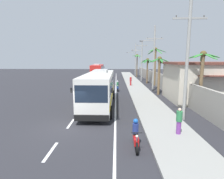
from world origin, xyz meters
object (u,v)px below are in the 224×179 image
at_px(utility_pole_distant, 135,59).
at_px(palm_third, 137,60).
at_px(coach_bus_far_lane, 98,70).
at_px(utility_pole_far, 141,60).
at_px(motorcycle_trailing, 117,87).
at_px(utility_pole_nearest, 187,56).
at_px(palm_nearest, 155,59).
at_px(pedestrian_midwalk, 131,81).
at_px(roadside_building, 221,81).
at_px(pedestrian_near_kerb, 179,121).
at_px(palm_fourth, 147,65).
at_px(palm_farthest, 202,69).
at_px(motorcycle_beside_bus, 136,136).
at_px(palm_second, 159,68).
at_px(coach_bus_foreground, 100,88).
at_px(utility_pole_mid, 153,57).

xyz_separation_m(utility_pole_distant, palm_third, (0.21, -3.32, -0.29)).
xyz_separation_m(coach_bus_far_lane, utility_pole_far, (10.39, -7.28, 2.76)).
xyz_separation_m(coach_bus_far_lane, motorcycle_trailing, (5.11, -20.34, -1.25)).
xyz_separation_m(utility_pole_nearest, utility_pole_far, (0.15, 26.00, -0.24)).
relative_size(utility_pole_nearest, palm_nearest, 1.38).
xyz_separation_m(utility_pole_far, palm_third, (0.18, 9.68, -0.02)).
height_order(pedestrian_midwalk, roadside_building, roadside_building).
xyz_separation_m(pedestrian_near_kerb, roadside_building, (8.09, 10.06, 1.24)).
distance_m(palm_fourth, palm_farthest, 19.30).
bearing_deg(palm_nearest, coach_bus_far_lane, 129.98).
relative_size(utility_pole_far, palm_farthest, 1.58).
relative_size(motorcycle_beside_bus, utility_pole_nearest, 0.21).
bearing_deg(palm_nearest, utility_pole_far, 102.59).
height_order(pedestrian_near_kerb, pedestrian_midwalk, pedestrian_midwalk).
bearing_deg(palm_farthest, palm_second, 105.55).
height_order(pedestrian_near_kerb, roadside_building, roadside_building).
height_order(palm_nearest, roadside_building, palm_nearest).
height_order(coach_bus_foreground, coach_bus_far_lane, coach_bus_far_lane).
bearing_deg(pedestrian_near_kerb, utility_pole_distant, 30.86).
bearing_deg(pedestrian_midwalk, roadside_building, 21.32).
bearing_deg(palm_fourth, palm_farthest, -85.05).
bearing_deg(palm_fourth, palm_nearest, -72.07).
height_order(coach_bus_foreground, utility_pole_mid, utility_pole_mid).
bearing_deg(palm_nearest, palm_farthest, -87.43).
height_order(utility_pole_far, palm_farthest, utility_pole_far).
bearing_deg(utility_pole_far, motorcycle_beside_bus, -98.19).
relative_size(pedestrian_near_kerb, utility_pole_mid, 0.17).
xyz_separation_m(palm_second, palm_fourth, (0.43, 11.70, 0.19)).
relative_size(palm_third, roadside_building, 0.51).
relative_size(coach_bus_far_lane, utility_pole_mid, 1.24).
height_order(coach_bus_far_lane, pedestrian_midwalk, coach_bus_far_lane).
relative_size(utility_pole_nearest, palm_farthest, 1.73).
xyz_separation_m(pedestrian_midwalk, palm_third, (3.08, 17.62, 3.64)).
distance_m(palm_farthest, roadside_building, 6.16).
bearing_deg(palm_farthest, palm_fourth, 94.95).
relative_size(coach_bus_far_lane, motorcycle_beside_bus, 6.01).
distance_m(utility_pole_mid, palm_farthest, 10.64).
distance_m(palm_second, palm_fourth, 11.71).
distance_m(palm_nearest, palm_third, 16.69).
relative_size(coach_bus_far_lane, palm_fourth, 2.36).
distance_m(utility_pole_distant, palm_farthest, 36.40).
bearing_deg(palm_second, utility_pole_mid, 94.93).
distance_m(pedestrian_near_kerb, utility_pole_far, 29.43).
bearing_deg(palm_fourth, motorcycle_trailing, -123.30).
bearing_deg(utility_pole_distant, palm_second, -89.57).
relative_size(utility_pole_mid, roadside_building, 0.77).
bearing_deg(coach_bus_far_lane, motorcycle_trailing, -75.90).
height_order(coach_bus_foreground, motorcycle_trailing, coach_bus_foreground).
relative_size(pedestrian_midwalk, utility_pole_mid, 0.17).
height_order(pedestrian_near_kerb, utility_pole_distant, utility_pole_distant).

